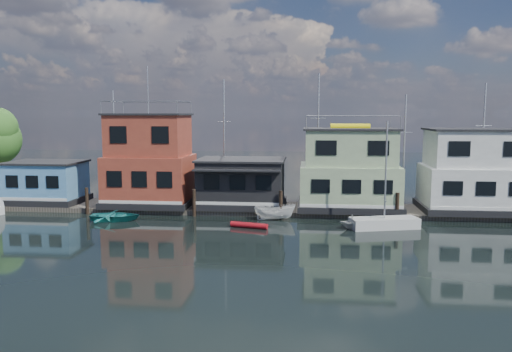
# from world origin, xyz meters

# --- Properties ---
(ground) EXTENTS (160.00, 160.00, 0.00)m
(ground) POSITION_xyz_m (0.00, 0.00, 0.00)
(ground) COLOR black
(ground) RESTS_ON ground
(dock) EXTENTS (48.00, 5.00, 0.40)m
(dock) POSITION_xyz_m (0.00, 12.00, 0.20)
(dock) COLOR #595147
(dock) RESTS_ON ground
(houseboat_blue) EXTENTS (6.40, 4.90, 3.66)m
(houseboat_blue) POSITION_xyz_m (-18.00, 12.00, 2.21)
(houseboat_blue) COLOR black
(houseboat_blue) RESTS_ON dock
(houseboat_red) EXTENTS (7.40, 5.90, 11.86)m
(houseboat_red) POSITION_xyz_m (-8.50, 12.00, 4.10)
(houseboat_red) COLOR black
(houseboat_red) RESTS_ON dock
(houseboat_dark) EXTENTS (7.40, 6.10, 4.06)m
(houseboat_dark) POSITION_xyz_m (-0.50, 11.98, 2.42)
(houseboat_dark) COLOR black
(houseboat_dark) RESTS_ON dock
(houseboat_green) EXTENTS (8.40, 5.90, 7.03)m
(houseboat_green) POSITION_xyz_m (8.50, 12.00, 3.55)
(houseboat_green) COLOR black
(houseboat_green) RESTS_ON dock
(houseboat_white) EXTENTS (8.40, 5.90, 6.66)m
(houseboat_white) POSITION_xyz_m (18.50, 12.00, 3.54)
(houseboat_white) COLOR black
(houseboat_white) RESTS_ON dock
(pilings) EXTENTS (42.28, 0.28, 2.20)m
(pilings) POSITION_xyz_m (-0.33, 9.20, 1.10)
(pilings) COLOR #2D2116
(pilings) RESTS_ON ground
(background_masts) EXTENTS (36.40, 0.16, 12.00)m
(background_masts) POSITION_xyz_m (4.76, 18.00, 5.55)
(background_masts) COLOR silver
(background_masts) RESTS_ON ground
(motorboat) EXTENTS (3.33, 1.54, 1.24)m
(motorboat) POSITION_xyz_m (2.57, 8.51, 0.62)
(motorboat) COLOR white
(motorboat) RESTS_ON ground
(dinghy_white) EXTENTS (2.12, 1.87, 1.05)m
(dinghy_white) POSITION_xyz_m (8.41, 5.99, 0.52)
(dinghy_white) COLOR silver
(dinghy_white) RESTS_ON ground
(red_kayak) EXTENTS (2.81, 1.06, 0.41)m
(red_kayak) POSITION_xyz_m (0.90, 5.53, 0.20)
(red_kayak) COLOR #A9121A
(red_kayak) RESTS_ON ground
(dinghy_teal) EXTENTS (4.08, 3.16, 0.78)m
(dinghy_teal) POSITION_xyz_m (-9.68, 6.89, 0.39)
(dinghy_teal) COLOR teal
(dinghy_teal) RESTS_ON ground
(day_sailer) EXTENTS (5.15, 2.83, 7.72)m
(day_sailer) POSITION_xyz_m (10.63, 6.50, 0.44)
(day_sailer) COLOR silver
(day_sailer) RESTS_ON ground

